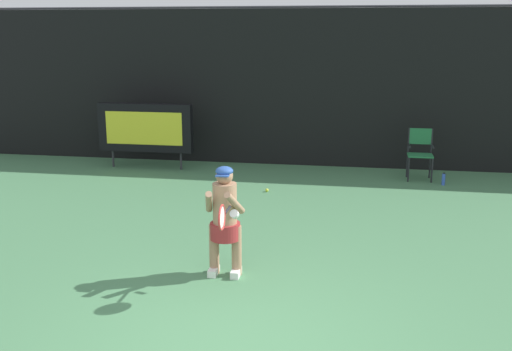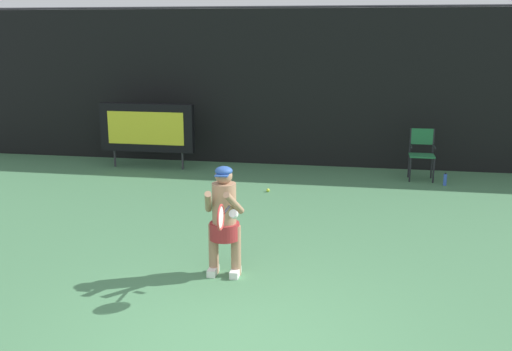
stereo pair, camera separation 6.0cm
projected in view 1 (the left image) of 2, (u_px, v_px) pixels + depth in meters
backdrop_screen at (309, 88)px, 13.67m from camera, size 18.00×0.12×3.66m
scoreboard at (145, 128)px, 13.54m from camera, size 2.20×0.21×1.50m
umpire_chair at (420, 151)px, 12.61m from camera, size 0.52×0.44×1.08m
water_bottle at (443, 179)px, 12.23m from camera, size 0.07×0.07×0.27m
tennis_player at (225, 217)px, 7.60m from camera, size 0.53×0.60×1.45m
tennis_racket at (222, 217)px, 6.89m from camera, size 0.03×0.60×0.31m
tennis_ball_loose at (267, 190)px, 11.74m from camera, size 0.07×0.07×0.07m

